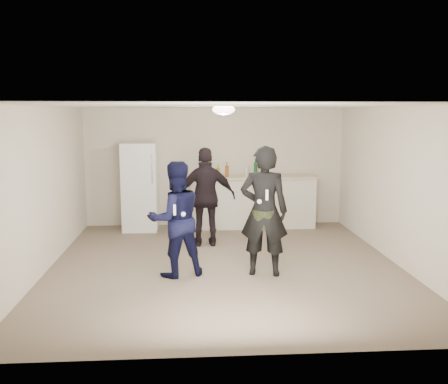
{
  "coord_description": "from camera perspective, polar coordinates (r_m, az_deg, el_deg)",
  "views": [
    {
      "loc": [
        -0.54,
        -7.63,
        2.39
      ],
      "look_at": [
        0.0,
        0.2,
        1.15
      ],
      "focal_mm": 40.0,
      "sensor_mm": 36.0,
      "label": 1
    }
  ],
  "objects": [
    {
      "name": "remote_man",
      "position": [
        7.05,
        -5.66,
        -2.04
      ],
      "size": [
        0.04,
        0.04,
        0.15
      ],
      "primitive_type": "cube",
      "color": "white",
      "rests_on": "man"
    },
    {
      "name": "camo_shorts",
      "position": [
        7.4,
        4.58,
        -3.08
      ],
      "size": [
        0.34,
        0.34,
        0.28
      ],
      "primitive_type": "cylinder",
      "color": "#2C3A1A",
      "rests_on": "woman"
    },
    {
      "name": "remote_woman",
      "position": [
        7.08,
        4.92,
        -0.33
      ],
      "size": [
        0.04,
        0.04,
        0.15
      ],
      "primitive_type": "cube",
      "color": "white",
      "rests_on": "woman"
    },
    {
      "name": "spectator",
      "position": [
        9.0,
        -2.02,
        -0.59
      ],
      "size": [
        1.06,
        0.45,
        1.79
      ],
      "primitive_type": "imported",
      "rotation": [
        0.0,
        0.0,
        3.16
      ],
      "color": "black",
      "rests_on": "floor"
    },
    {
      "name": "wall_front",
      "position": [
        4.8,
        2.64,
        -4.78
      ],
      "size": [
        6.0,
        0.0,
        6.0
      ],
      "primitive_type": "plane",
      "rotation": [
        -1.57,
        0.0,
        0.0
      ],
      "color": "beige",
      "rests_on": "floor"
    },
    {
      "name": "nunchuk_woman",
      "position": [
        7.11,
        4.07,
        -1.1
      ],
      "size": [
        0.07,
        0.07,
        0.07
      ],
      "primitive_type": "sphere",
      "color": "white",
      "rests_on": "woman"
    },
    {
      "name": "fridge",
      "position": [
        10.39,
        -9.57,
        0.61
      ],
      "size": [
        0.7,
        0.7,
        1.8
      ],
      "primitive_type": "cube",
      "color": "white",
      "rests_on": "floor"
    },
    {
      "name": "nunchuk_man",
      "position": [
        7.09,
        -4.68,
        -2.54
      ],
      "size": [
        0.07,
        0.07,
        0.07
      ],
      "primitive_type": "sphere",
      "color": "white",
      "rests_on": "man"
    },
    {
      "name": "wall_back",
      "position": [
        10.71,
        -1.03,
        2.87
      ],
      "size": [
        6.0,
        0.0,
        6.0
      ],
      "primitive_type": "plane",
      "rotation": [
        1.57,
        0.0,
        0.0
      ],
      "color": "beige",
      "rests_on": "floor"
    },
    {
      "name": "fridge_handle",
      "position": [
        9.95,
        -8.23,
        2.6
      ],
      "size": [
        0.02,
        0.02,
        0.6
      ],
      "primitive_type": "cylinder",
      "color": "white",
      "rests_on": "fridge"
    },
    {
      "name": "counter",
      "position": [
        10.55,
        3.25,
        -1.21
      ],
      "size": [
        2.6,
        0.56,
        1.05
      ],
      "primitive_type": "cube",
      "color": "silver",
      "rests_on": "floor"
    },
    {
      "name": "man",
      "position": [
        7.36,
        -5.58,
        -3.12
      ],
      "size": [
        0.99,
        0.88,
        1.71
      ],
      "primitive_type": "imported",
      "rotation": [
        0.0,
        0.0,
        3.47
      ],
      "color": "#0E103B",
      "rests_on": "floor"
    },
    {
      "name": "ceiling_dome",
      "position": [
        7.95,
        -0.05,
        9.4
      ],
      "size": [
        0.36,
        0.36,
        0.16
      ],
      "primitive_type": "ellipsoid",
      "color": "white",
      "rests_on": "ceiling"
    },
    {
      "name": "wall_right",
      "position": [
        8.39,
        19.18,
        0.66
      ],
      "size": [
        0.0,
        6.0,
        6.0
      ],
      "primitive_type": "plane",
      "rotation": [
        1.57,
        0.0,
        -1.57
      ],
      "color": "beige",
      "rests_on": "floor"
    },
    {
      "name": "ceiling",
      "position": [
        7.65,
        0.1,
        9.79
      ],
      "size": [
        6.0,
        6.0,
        0.0
      ],
      "primitive_type": "plane",
      "rotation": [
        3.14,
        0.0,
        0.0
      ],
      "color": "silver",
      "rests_on": "wall_back"
    },
    {
      "name": "counter_top",
      "position": [
        10.47,
        3.27,
        1.72
      ],
      "size": [
        2.68,
        0.64,
        0.04
      ],
      "primitive_type": "cube",
      "color": "beige",
      "rests_on": "counter"
    },
    {
      "name": "wall_left",
      "position": [
        8.03,
        -19.87,
        0.27
      ],
      "size": [
        0.0,
        6.0,
        6.0
      ],
      "primitive_type": "plane",
      "rotation": [
        1.57,
        0.0,
        1.57
      ],
      "color": "beige",
      "rests_on": "floor"
    },
    {
      "name": "woman",
      "position": [
        7.37,
        4.59,
        -2.18
      ],
      "size": [
        0.78,
        0.59,
        1.93
      ],
      "primitive_type": "imported",
      "rotation": [
        0.0,
        0.0,
        2.94
      ],
      "color": "black",
      "rests_on": "floor"
    },
    {
      "name": "floor",
      "position": [
        8.02,
        0.1,
        -8.37
      ],
      "size": [
        6.0,
        6.0,
        0.0
      ],
      "primitive_type": "plane",
      "color": "#6B5B4C",
      "rests_on": "ground"
    },
    {
      "name": "shaker",
      "position": [
        10.38,
        -2.65,
        2.24
      ],
      "size": [
        0.08,
        0.08,
        0.17
      ],
      "primitive_type": "cylinder",
      "color": "#B6B6BB",
      "rests_on": "counter_top"
    },
    {
      "name": "bottle_cluster",
      "position": [
        10.46,
        1.86,
        2.45
      ],
      "size": [
        0.89,
        0.39,
        0.28
      ],
      "color": "silver",
      "rests_on": "counter_top"
    }
  ]
}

